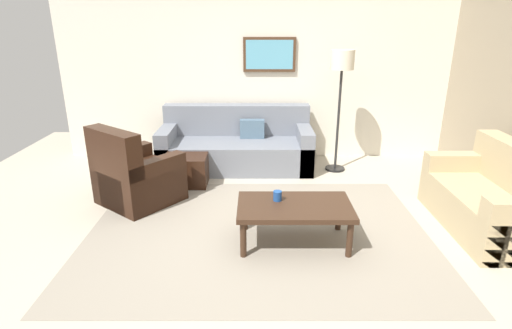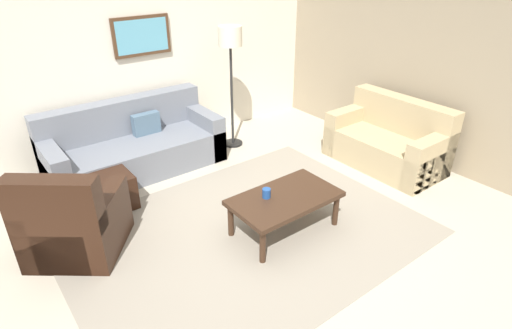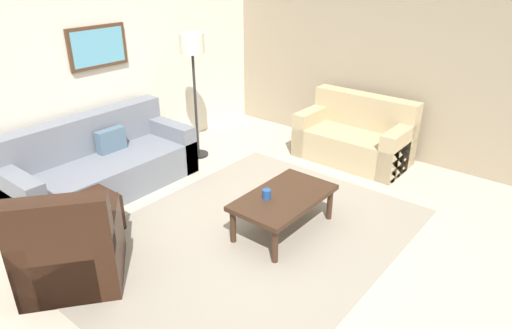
{
  "view_description": "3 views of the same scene",
  "coord_description": "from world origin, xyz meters",
  "px_view_note": "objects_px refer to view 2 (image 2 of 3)",
  "views": [
    {
      "loc": [
        -0.02,
        -3.72,
        2.08
      ],
      "look_at": [
        0.0,
        0.42,
        0.6
      ],
      "focal_mm": 28.37,
      "sensor_mm": 36.0,
      "label": 1
    },
    {
      "loc": [
        -2.05,
        -2.84,
        2.64
      ],
      "look_at": [
        0.21,
        0.09,
        0.7
      ],
      "focal_mm": 29.33,
      "sensor_mm": 36.0,
      "label": 2
    },
    {
      "loc": [
        -2.91,
        -2.48,
        2.62
      ],
      "look_at": [
        0.29,
        0.12,
        0.69
      ],
      "focal_mm": 31.53,
      "sensor_mm": 36.0,
      "label": 3
    }
  ],
  "objects_px": {
    "lamp_standing": "(230,49)",
    "couch_loveseat": "(390,143)",
    "armchair_leather": "(73,227)",
    "coffee_table": "(285,200)",
    "couch_main": "(133,147)",
    "ottoman": "(105,191)",
    "framed_artwork": "(142,36)",
    "cup": "(266,193)"
  },
  "relations": [
    {
      "from": "lamp_standing",
      "to": "couch_loveseat",
      "type": "bearing_deg",
      "value": -53.27
    },
    {
      "from": "armchair_leather",
      "to": "coffee_table",
      "type": "bearing_deg",
      "value": -26.83
    },
    {
      "from": "couch_main",
      "to": "ottoman",
      "type": "distance_m",
      "value": 0.96
    },
    {
      "from": "couch_loveseat",
      "to": "lamp_standing",
      "type": "xyz_separation_m",
      "value": [
        -1.33,
        1.78,
        1.11
      ]
    },
    {
      "from": "framed_artwork",
      "to": "ottoman",
      "type": "bearing_deg",
      "value": -134.84
    },
    {
      "from": "cup",
      "to": "framed_artwork",
      "type": "bearing_deg",
      "value": 90.22
    },
    {
      "from": "couch_main",
      "to": "lamp_standing",
      "type": "xyz_separation_m",
      "value": [
        1.46,
        -0.2,
        1.11
      ]
    },
    {
      "from": "couch_main",
      "to": "coffee_table",
      "type": "height_order",
      "value": "couch_main"
    },
    {
      "from": "coffee_table",
      "to": "couch_main",
      "type": "bearing_deg",
      "value": 106.26
    },
    {
      "from": "armchair_leather",
      "to": "framed_artwork",
      "type": "bearing_deg",
      "value": 47.27
    },
    {
      "from": "armchair_leather",
      "to": "lamp_standing",
      "type": "relative_size",
      "value": 0.66
    },
    {
      "from": "couch_loveseat",
      "to": "coffee_table",
      "type": "distance_m",
      "value": 2.14
    },
    {
      "from": "armchair_leather",
      "to": "couch_loveseat",
      "type": "bearing_deg",
      "value": -9.01
    },
    {
      "from": "couch_main",
      "to": "coffee_table",
      "type": "relative_size",
      "value": 2.0
    },
    {
      "from": "armchair_leather",
      "to": "framed_artwork",
      "type": "distance_m",
      "value": 2.75
    },
    {
      "from": "couch_main",
      "to": "cup",
      "type": "xyz_separation_m",
      "value": [
        0.5,
        -2.18,
        0.16
      ]
    },
    {
      "from": "armchair_leather",
      "to": "cup",
      "type": "bearing_deg",
      "value": -26.43
    },
    {
      "from": "couch_main",
      "to": "coffee_table",
      "type": "distance_m",
      "value": 2.37
    },
    {
      "from": "armchair_leather",
      "to": "ottoman",
      "type": "height_order",
      "value": "armchair_leather"
    },
    {
      "from": "ottoman",
      "to": "lamp_standing",
      "type": "xyz_separation_m",
      "value": [
        2.1,
        0.51,
        1.21
      ]
    },
    {
      "from": "coffee_table",
      "to": "lamp_standing",
      "type": "height_order",
      "value": "lamp_standing"
    },
    {
      "from": "cup",
      "to": "lamp_standing",
      "type": "xyz_separation_m",
      "value": [
        0.96,
        1.98,
        0.95
      ]
    },
    {
      "from": "couch_loveseat",
      "to": "coffee_table",
      "type": "bearing_deg",
      "value": -172.07
    },
    {
      "from": "couch_loveseat",
      "to": "couch_main",
      "type": "bearing_deg",
      "value": 144.6
    },
    {
      "from": "coffee_table",
      "to": "framed_artwork",
      "type": "distance_m",
      "value": 2.98
    },
    {
      "from": "ottoman",
      "to": "cup",
      "type": "height_order",
      "value": "cup"
    },
    {
      "from": "couch_loveseat",
      "to": "lamp_standing",
      "type": "height_order",
      "value": "lamp_standing"
    },
    {
      "from": "couch_main",
      "to": "cup",
      "type": "bearing_deg",
      "value": -77.04
    },
    {
      "from": "couch_main",
      "to": "framed_artwork",
      "type": "distance_m",
      "value": 1.46
    },
    {
      "from": "coffee_table",
      "to": "lamp_standing",
      "type": "xyz_separation_m",
      "value": [
        0.79,
        2.08,
        1.05
      ]
    },
    {
      "from": "ottoman",
      "to": "lamp_standing",
      "type": "bearing_deg",
      "value": 13.64
    },
    {
      "from": "lamp_standing",
      "to": "ottoman",
      "type": "bearing_deg",
      "value": -166.36
    },
    {
      "from": "couch_loveseat",
      "to": "ottoman",
      "type": "distance_m",
      "value": 3.65
    },
    {
      "from": "coffee_table",
      "to": "lamp_standing",
      "type": "distance_m",
      "value": 2.46
    },
    {
      "from": "ottoman",
      "to": "lamp_standing",
      "type": "relative_size",
      "value": 0.33
    },
    {
      "from": "couch_loveseat",
      "to": "cup",
      "type": "xyz_separation_m",
      "value": [
        -2.28,
        -0.2,
        0.16
      ]
    },
    {
      "from": "armchair_leather",
      "to": "cup",
      "type": "distance_m",
      "value": 1.86
    },
    {
      "from": "couch_main",
      "to": "ottoman",
      "type": "bearing_deg",
      "value": -132.0
    },
    {
      "from": "couch_main",
      "to": "couch_loveseat",
      "type": "xyz_separation_m",
      "value": [
        2.79,
        -1.98,
        0.0
      ]
    },
    {
      "from": "couch_loveseat",
      "to": "armchair_leather",
      "type": "distance_m",
      "value": 3.99
    },
    {
      "from": "coffee_table",
      "to": "cup",
      "type": "xyz_separation_m",
      "value": [
        -0.16,
        0.1,
        0.1
      ]
    },
    {
      "from": "cup",
      "to": "couch_loveseat",
      "type": "bearing_deg",
      "value": 4.98
    }
  ]
}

